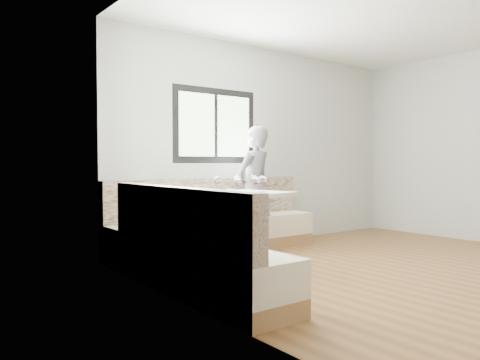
% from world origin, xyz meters
% --- Properties ---
extents(room, '(5.01, 5.01, 2.81)m').
position_xyz_m(room, '(-0.08, 0.08, 1.41)').
color(room, brown).
rests_on(room, ground).
extents(banquette, '(2.90, 2.80, 0.95)m').
position_xyz_m(banquette, '(-1.59, 1.62, 0.33)').
color(banquette, olive).
rests_on(banquette, ground).
extents(table, '(1.15, 0.99, 0.82)m').
position_xyz_m(table, '(-1.23, 1.43, 0.62)').
color(table, black).
rests_on(table, ground).
extents(person, '(0.68, 0.53, 1.64)m').
position_xyz_m(person, '(-0.52, 2.14, 0.82)').
color(person, '#55555B').
rests_on(person, ground).
extents(olive_ramekin, '(0.10, 0.10, 0.04)m').
position_xyz_m(olive_ramekin, '(-1.38, 1.50, 0.84)').
color(olive_ramekin, white).
rests_on(olive_ramekin, table).
extents(wine_glass_a, '(0.08, 0.08, 0.19)m').
position_xyz_m(wine_glass_a, '(-1.49, 1.21, 0.96)').
color(wine_glass_a, white).
rests_on(wine_glass_a, table).
extents(wine_glass_b, '(0.08, 0.08, 0.19)m').
position_xyz_m(wine_glass_b, '(-1.23, 1.23, 0.96)').
color(wine_glass_b, white).
rests_on(wine_glass_b, table).
extents(wine_glass_c, '(0.08, 0.08, 0.19)m').
position_xyz_m(wine_glass_c, '(-1.04, 1.33, 0.96)').
color(wine_glass_c, white).
rests_on(wine_glass_c, table).
extents(wine_glass_d, '(0.08, 0.08, 0.19)m').
position_xyz_m(wine_glass_d, '(-1.25, 1.54, 0.96)').
color(wine_glass_d, white).
rests_on(wine_glass_d, table).
extents(wine_glass_e, '(0.08, 0.08, 0.19)m').
position_xyz_m(wine_glass_e, '(-0.98, 1.59, 0.96)').
color(wine_glass_e, white).
rests_on(wine_glass_e, table).
extents(wine_glass_f, '(0.08, 0.08, 0.19)m').
position_xyz_m(wine_glass_f, '(-1.49, 1.58, 0.96)').
color(wine_glass_f, white).
rests_on(wine_glass_f, table).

